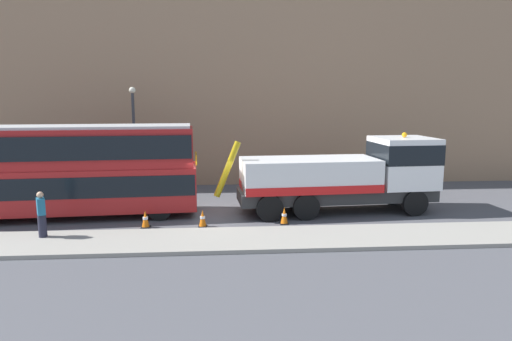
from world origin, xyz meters
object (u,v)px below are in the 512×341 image
object	(u,v)px
street_lamp	(134,130)
double_decker_bus	(69,167)
recovery_tow_truck	(347,174)
traffic_cone_near_bus	(145,219)
pedestrian_onlooker	(42,215)
traffic_cone_near_truck	(284,216)
traffic_cone_midway	(203,219)

from	to	relation	value
street_lamp	double_decker_bus	bearing A→B (deg)	-108.36
recovery_tow_truck	traffic_cone_near_bus	bearing A→B (deg)	-171.60
traffic_cone_near_bus	street_lamp	world-z (taller)	street_lamp
pedestrian_onlooker	traffic_cone_near_truck	world-z (taller)	pedestrian_onlooker
recovery_tow_truck	pedestrian_onlooker	bearing A→B (deg)	-168.51
double_decker_bus	traffic_cone_midway	world-z (taller)	double_decker_bus
pedestrian_onlooker	traffic_cone_near_bus	world-z (taller)	pedestrian_onlooker
traffic_cone_near_bus	traffic_cone_midway	world-z (taller)	same
recovery_tow_truck	pedestrian_onlooker	world-z (taller)	recovery_tow_truck
traffic_cone_midway	street_lamp	size ratio (longest dim) A/B	0.12
traffic_cone_near_bus	recovery_tow_truck	bearing A→B (deg)	12.32
pedestrian_onlooker	traffic_cone_near_bus	size ratio (longest dim) A/B	2.38
street_lamp	recovery_tow_truck	bearing A→B (deg)	-27.20
double_decker_bus	pedestrian_onlooker	size ratio (longest dim) A/B	6.53
traffic_cone_near_bus	street_lamp	size ratio (longest dim) A/B	0.12
traffic_cone_midway	traffic_cone_near_truck	world-z (taller)	same
double_decker_bus	pedestrian_onlooker	bearing A→B (deg)	-93.41
traffic_cone_near_bus	traffic_cone_midway	distance (m)	2.32
traffic_cone_near_bus	street_lamp	bearing A→B (deg)	103.13
double_decker_bus	street_lamp	distance (m)	5.89
double_decker_bus	street_lamp	xyz separation A→B (m)	(1.81, 5.47, 1.24)
traffic_cone_near_bus	street_lamp	xyz separation A→B (m)	(-1.72, 7.37, 3.13)
recovery_tow_truck	traffic_cone_near_bus	world-z (taller)	recovery_tow_truck
traffic_cone_near_bus	traffic_cone_near_truck	bearing A→B (deg)	0.97
recovery_tow_truck	traffic_cone_midway	size ratio (longest dim) A/B	14.19
double_decker_bus	traffic_cone_near_truck	bearing A→B (deg)	-14.95
double_decker_bus	traffic_cone_midway	size ratio (longest dim) A/B	15.50
street_lamp	traffic_cone_near_truck	bearing A→B (deg)	-44.33
traffic_cone_near_bus	street_lamp	distance (m)	8.19
pedestrian_onlooker	street_lamp	world-z (taller)	street_lamp
pedestrian_onlooker	traffic_cone_near_truck	size ratio (longest dim) A/B	2.38
recovery_tow_truck	pedestrian_onlooker	xyz separation A→B (m)	(-12.35, -3.40, -0.77)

